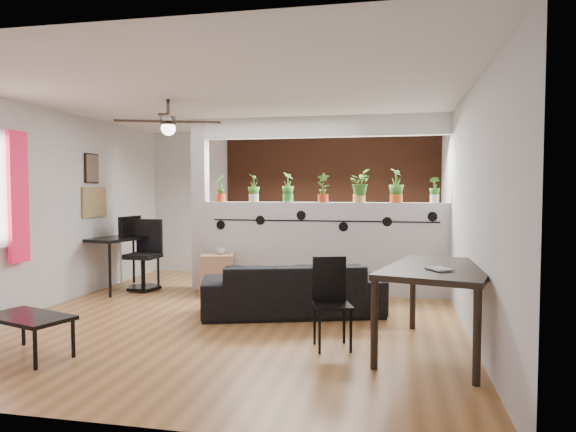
{
  "coord_description": "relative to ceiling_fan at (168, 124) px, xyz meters",
  "views": [
    {
      "loc": [
        1.81,
        -5.99,
        1.54
      ],
      "look_at": [
        0.46,
        0.6,
        1.19
      ],
      "focal_mm": 32.0,
      "sensor_mm": 36.0,
      "label": 1
    }
  ],
  "objects": [
    {
      "name": "cube_shelf",
      "position": [
        0.08,
        1.46,
        -2.02
      ],
      "size": [
        0.57,
        0.53,
        0.58
      ],
      "primitive_type": "cube",
      "rotation": [
        0.0,
        0.0,
        0.26
      ],
      "color": "#A87A59",
      "rests_on": "ground"
    },
    {
      "name": "ceiling_fan",
      "position": [
        0.0,
        0.0,
        0.0
      ],
      "size": [
        1.19,
        1.19,
        0.43
      ],
      "color": "black",
      "rests_on": "room_shell"
    },
    {
      "name": "potted_plant_2",
      "position": [
        1.07,
        1.8,
        -0.73
      ],
      "size": [
        0.21,
        0.25,
        0.44
      ],
      "color": "green",
      "rests_on": "partition_wall"
    },
    {
      "name": "potted_plant_3",
      "position": [
        1.6,
        1.8,
        -0.74
      ],
      "size": [
        0.27,
        0.24,
        0.43
      ],
      "color": "#B7321D",
      "rests_on": "partition_wall"
    },
    {
      "name": "potted_plant_4",
      "position": [
        2.13,
        1.8,
        -0.71
      ],
      "size": [
        0.25,
        0.29,
        0.48
      ],
      "color": "gold",
      "rests_on": "partition_wall"
    },
    {
      "name": "potted_plant_5",
      "position": [
        2.65,
        1.8,
        -0.71
      ],
      "size": [
        0.22,
        0.27,
        0.48
      ],
      "color": "#E05B1A",
      "rests_on": "partition_wall"
    },
    {
      "name": "potted_plant_1",
      "position": [
        0.55,
        1.8,
        -0.74
      ],
      "size": [
        0.24,
        0.26,
        0.42
      ],
      "color": "silver",
      "rests_on": "partition_wall"
    },
    {
      "name": "coffee_table",
      "position": [
        -0.66,
        -1.61,
        -1.97
      ],
      "size": [
        0.92,
        0.69,
        0.38
      ],
      "color": "black",
      "rests_on": "ground"
    },
    {
      "name": "potted_plant_6",
      "position": [
        3.18,
        1.8,
        -0.77
      ],
      "size": [
        0.19,
        0.16,
        0.36
      ],
      "color": "white",
      "rests_on": "partition_wall"
    },
    {
      "name": "monitor",
      "position": [
        -1.45,
        1.61,
        -1.42
      ],
      "size": [
        0.3,
        0.09,
        0.17
      ],
      "primitive_type": "imported",
      "rotation": [
        0.0,
        0.0,
        1.43
      ],
      "color": "black",
      "rests_on": "computer_desk"
    },
    {
      "name": "computer_desk",
      "position": [
        -1.45,
        1.46,
        -1.58
      ],
      "size": [
        0.84,
        1.23,
        0.81
      ],
      "color": "black",
      "rests_on": "ground"
    },
    {
      "name": "brick_panel",
      "position": [
        1.6,
        3.27,
        -1.01
      ],
      "size": [
        3.9,
        0.05,
        2.6
      ],
      "primitive_type": "cube",
      "color": "#AB5331",
      "rests_on": "ground"
    },
    {
      "name": "corkboard",
      "position": [
        -1.78,
        1.25,
        -0.96
      ],
      "size": [
        0.03,
        0.6,
        0.45
      ],
      "primitive_type": "cube",
      "color": "olive",
      "rests_on": "room_shell"
    },
    {
      "name": "partition_wall",
      "position": [
        1.6,
        1.8,
        -1.64
      ],
      "size": [
        3.6,
        0.18,
        1.35
      ],
      "primitive_type": "cube",
      "color": "#BCBCC1",
      "rests_on": "ground"
    },
    {
      "name": "framed_art",
      "position": [
        -1.78,
        1.2,
        -0.46
      ],
      "size": [
        0.03,
        0.34,
        0.44
      ],
      "color": "#8C7259",
      "rests_on": "room_shell"
    },
    {
      "name": "room_shell",
      "position": [
        0.8,
        0.3,
        -1.01
      ],
      "size": [
        6.3,
        7.1,
        2.9
      ],
      "color": "#925E2F",
      "rests_on": "ground"
    },
    {
      "name": "ceiling_header",
      "position": [
        1.6,
        1.8,
        0.14
      ],
      "size": [
        3.6,
        0.18,
        0.3
      ],
      "primitive_type": "cube",
      "color": "silver",
      "rests_on": "room_shell"
    },
    {
      "name": "cup",
      "position": [
        0.13,
        1.46,
        -1.68
      ],
      "size": [
        0.13,
        0.13,
        0.1
      ],
      "primitive_type": "imported",
      "rotation": [
        0.0,
        0.0,
        -0.03
      ],
      "color": "gray",
      "rests_on": "cube_shelf"
    },
    {
      "name": "vine_decal",
      "position": [
        1.6,
        1.7,
        -1.23
      ],
      "size": [
        3.31,
        0.01,
        0.3
      ],
      "color": "black",
      "rests_on": "partition_wall"
    },
    {
      "name": "office_chair",
      "position": [
        -1.11,
        1.52,
        -1.85
      ],
      "size": [
        0.55,
        0.55,
        1.06
      ],
      "color": "black",
      "rests_on": "ground"
    },
    {
      "name": "book",
      "position": [
        2.95,
        -1.02,
        -1.48
      ],
      "size": [
        0.26,
        0.28,
        0.02
      ],
      "primitive_type": "imported",
      "rotation": [
        0.0,
        0.0,
        0.55
      ],
      "color": "gray",
      "rests_on": "dining_table"
    },
    {
      "name": "folding_chair",
      "position": [
        2.02,
        -0.73,
        -1.8
      ],
      "size": [
        0.44,
        0.44,
        0.87
      ],
      "color": "black",
      "rests_on": "ground"
    },
    {
      "name": "potted_plant_0",
      "position": [
        0.02,
        1.8,
        -0.74
      ],
      "size": [
        0.26,
        0.27,
        0.42
      ],
      "color": "#E44B1A",
      "rests_on": "partition_wall"
    },
    {
      "name": "dining_table",
      "position": [
        3.05,
        -0.72,
        -1.58
      ],
      "size": [
        1.27,
        1.68,
        0.82
      ],
      "color": "black",
      "rests_on": "ground"
    },
    {
      "name": "pier_column",
      "position": [
        -0.31,
        1.8,
        -1.01
      ],
      "size": [
        0.22,
        0.2,
        2.6
      ],
      "primitive_type": "cube",
      "color": "#BCBCC1",
      "rests_on": "ground"
    },
    {
      "name": "sofa",
      "position": [
        1.4,
        0.48,
        -2.01
      ],
      "size": [
        2.24,
        1.4,
        0.61
      ],
      "primitive_type": "imported",
      "rotation": [
        0.0,
        0.0,
        3.44
      ],
      "color": "black",
      "rests_on": "ground"
    }
  ]
}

